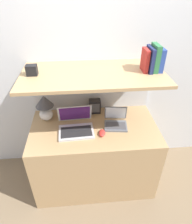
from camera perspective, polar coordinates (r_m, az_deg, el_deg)
The scene contains 15 objects.
ground_plane at distance 2.34m, azimuth 0.35°, elevation -24.65°, with size 12.00×12.00×0.00m, color #7A664C.
wall_back at distance 2.12m, azimuth -1.53°, elevation 11.94°, with size 6.00×0.05×2.40m.
desk at distance 2.25m, azimuth -0.47°, elevation -11.98°, with size 1.26×0.69×0.77m.
back_riser at distance 2.35m, azimuth -1.25°, elevation -1.12°, with size 1.26×0.04×1.28m.
shelf at distance 1.77m, azimuth -0.82°, elevation 10.74°, with size 1.26×0.62×0.03m.
table_lamp at distance 2.07m, azimuth -14.39°, elevation 1.57°, with size 0.18×0.18×0.28m.
laptop_large at distance 1.94m, azimuth -5.78°, elevation -3.92°, with size 0.35×0.32×0.22m.
laptop_small at distance 2.00m, azimuth 5.64°, elevation -2.72°, with size 0.24×0.23×0.18m.
computer_mouse at distance 1.89m, azimuth 1.72°, elevation -5.99°, with size 0.07×0.11×0.03m.
router_box at distance 2.16m, azimuth -0.36°, elevation 1.67°, with size 0.12×0.08×0.15m.
book_blue at distance 1.86m, azimuth 17.76°, elevation 14.09°, with size 0.04×0.14×0.20m.
book_green at distance 1.84m, azimuth 16.47°, elevation 14.60°, with size 0.04×0.16×0.23m.
book_navy at distance 1.83m, azimuth 15.13°, elevation 14.33°, with size 0.03×0.18×0.21m.
book_red at distance 1.82m, azimuth 13.83°, elevation 14.17°, with size 0.04×0.14×0.20m.
shelf_gadget at distance 1.79m, azimuth -17.88°, elevation 11.32°, with size 0.09×0.07×0.09m.
Camera 1 is at (-0.12, -1.20, 2.01)m, focal length 32.00 mm.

